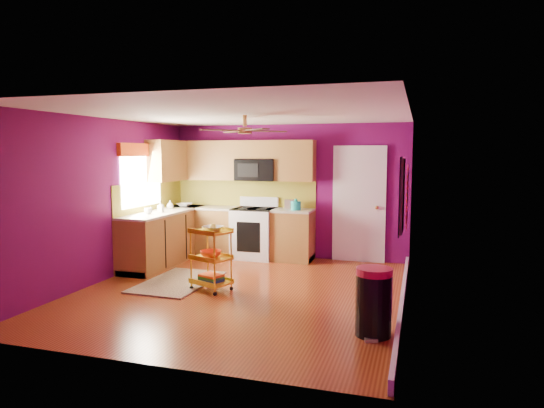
% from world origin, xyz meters
% --- Properties ---
extents(ground, '(5.00, 5.00, 0.00)m').
position_xyz_m(ground, '(0.00, 0.00, 0.00)').
color(ground, maroon).
rests_on(ground, ground).
extents(room_envelope, '(4.54, 5.04, 2.52)m').
position_xyz_m(room_envelope, '(0.03, 0.00, 1.63)').
color(room_envelope, '#620B53').
rests_on(room_envelope, ground).
extents(lower_cabinets, '(2.81, 2.31, 0.94)m').
position_xyz_m(lower_cabinets, '(-1.35, 1.82, 0.43)').
color(lower_cabinets, brown).
rests_on(lower_cabinets, ground).
extents(electric_range, '(0.76, 0.66, 1.13)m').
position_xyz_m(electric_range, '(-0.55, 2.17, 0.48)').
color(electric_range, white).
rests_on(electric_range, ground).
extents(upper_cabinetry, '(2.80, 2.30, 1.26)m').
position_xyz_m(upper_cabinetry, '(-1.24, 2.17, 1.80)').
color(upper_cabinetry, brown).
rests_on(upper_cabinetry, ground).
extents(left_window, '(0.08, 1.35, 1.08)m').
position_xyz_m(left_window, '(-2.22, 1.05, 1.74)').
color(left_window, white).
rests_on(left_window, ground).
extents(panel_door, '(0.95, 0.11, 2.15)m').
position_xyz_m(panel_door, '(1.35, 2.47, 1.02)').
color(panel_door, white).
rests_on(panel_door, ground).
extents(right_wall_art, '(0.04, 2.74, 1.04)m').
position_xyz_m(right_wall_art, '(2.23, -0.34, 1.44)').
color(right_wall_art, black).
rests_on(right_wall_art, ground).
extents(ceiling_fan, '(1.01, 1.01, 0.26)m').
position_xyz_m(ceiling_fan, '(0.00, 0.20, 2.29)').
color(ceiling_fan, '#BF8C3F').
rests_on(ceiling_fan, ground).
extents(shag_rug, '(0.97, 1.55, 0.02)m').
position_xyz_m(shag_rug, '(-1.09, 0.17, 0.01)').
color(shag_rug, '#331F11').
rests_on(shag_rug, ground).
extents(rolling_cart, '(0.64, 0.56, 0.97)m').
position_xyz_m(rolling_cart, '(-0.43, -0.05, 0.50)').
color(rolling_cart, yellow).
rests_on(rolling_cart, ground).
extents(trash_can, '(0.49, 0.49, 0.74)m').
position_xyz_m(trash_can, '(1.96, -1.14, 0.37)').
color(trash_can, black).
rests_on(trash_can, ground).
extents(teal_kettle, '(0.18, 0.18, 0.21)m').
position_xyz_m(teal_kettle, '(0.26, 2.12, 1.02)').
color(teal_kettle, '#16AAA7').
rests_on(teal_kettle, lower_cabinets).
extents(toaster, '(0.22, 0.15, 0.18)m').
position_xyz_m(toaster, '(0.15, 2.22, 1.03)').
color(toaster, beige).
rests_on(toaster, lower_cabinets).
extents(soap_bottle_a, '(0.09, 0.09, 0.20)m').
position_xyz_m(soap_bottle_a, '(-1.90, 1.12, 1.04)').
color(soap_bottle_a, '#EA3F72').
rests_on(soap_bottle_a, lower_cabinets).
extents(soap_bottle_b, '(0.12, 0.12, 0.15)m').
position_xyz_m(soap_bottle_b, '(-2.02, 1.66, 1.02)').
color(soap_bottle_b, white).
rests_on(soap_bottle_b, lower_cabinets).
extents(counter_dish, '(0.27, 0.27, 0.07)m').
position_xyz_m(counter_dish, '(-1.92, 2.05, 0.97)').
color(counter_dish, white).
rests_on(counter_dish, lower_cabinets).
extents(counter_cup, '(0.13, 0.13, 0.11)m').
position_xyz_m(counter_cup, '(-1.98, 0.84, 0.99)').
color(counter_cup, white).
rests_on(counter_cup, lower_cabinets).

